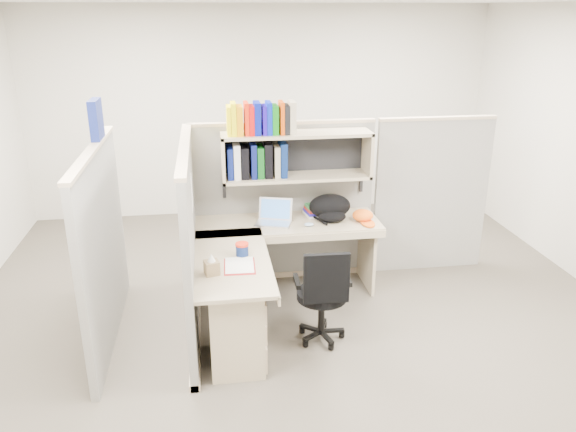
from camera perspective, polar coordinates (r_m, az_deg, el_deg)
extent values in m
plane|color=#36302A|center=(5.13, 0.92, -10.52)|extent=(6.00, 6.00, 0.00)
plane|color=beige|center=(7.49, -2.76, 10.46)|extent=(6.00, 0.00, 6.00)
cube|color=slate|center=(5.60, -0.51, 1.25)|extent=(1.80, 0.06, 1.60)
cube|color=tan|center=(5.39, -0.53, 9.47)|extent=(1.80, 0.08, 0.03)
cube|color=slate|center=(4.72, -9.89, -2.82)|extent=(0.06, 1.80, 1.60)
cube|color=tan|center=(4.47, -10.52, 6.84)|extent=(0.08, 1.80, 0.03)
cube|color=slate|center=(4.80, -18.27, -3.20)|extent=(0.06, 1.80, 1.60)
cube|color=slate|center=(6.00, 14.32, 1.91)|extent=(1.20, 0.06, 1.60)
cube|color=navy|center=(4.85, -18.92, 9.27)|extent=(0.07, 0.27, 0.32)
cube|color=white|center=(4.72, -9.75, 2.38)|extent=(0.00, 0.21, 0.28)
cube|color=tan|center=(5.23, 0.87, 8.33)|extent=(1.40, 0.34, 0.03)
cube|color=tan|center=(5.33, 0.85, 4.01)|extent=(1.40, 0.34, 0.03)
cube|color=tan|center=(5.21, -6.64, 5.84)|extent=(0.03, 0.34, 0.44)
cube|color=tan|center=(5.42, 8.07, 6.35)|extent=(0.03, 0.34, 0.44)
cube|color=black|center=(5.43, 0.59, 6.56)|extent=(1.38, 0.01, 0.41)
cube|color=yellow|center=(5.12, -6.05, 9.62)|extent=(0.03, 0.20, 0.26)
cube|color=#EADF04|center=(5.12, -5.57, 9.81)|extent=(0.05, 0.20, 0.29)
cube|color=orange|center=(5.12, -4.97, 9.67)|extent=(0.06, 0.20, 0.26)
cube|color=red|center=(5.12, -4.26, 9.86)|extent=(0.04, 0.20, 0.29)
cube|color=#B70708|center=(5.13, -3.77, 9.71)|extent=(0.05, 0.20, 0.26)
cube|color=#040F89|center=(5.13, -3.17, 9.90)|extent=(0.06, 0.20, 0.29)
cube|color=#18059B|center=(5.14, -2.46, 9.76)|extent=(0.04, 0.20, 0.26)
cube|color=#051AA5|center=(5.14, -1.98, 9.94)|extent=(0.04, 0.20, 0.29)
cube|color=#07640D|center=(5.15, -1.38, 9.79)|extent=(0.06, 0.20, 0.26)
cube|color=#C53B04|center=(5.16, -0.68, 9.98)|extent=(0.04, 0.20, 0.29)
cube|color=black|center=(5.16, -0.20, 9.83)|extent=(0.05, 0.20, 0.26)
cube|color=tan|center=(5.17, 0.39, 10.01)|extent=(0.06, 0.20, 0.29)
cube|color=#081353|center=(5.24, -5.92, 5.46)|extent=(0.05, 0.24, 0.29)
cube|color=silver|center=(5.24, -5.24, 5.65)|extent=(0.06, 0.24, 0.32)
cube|color=black|center=(5.25, -4.45, 5.52)|extent=(0.07, 0.24, 0.29)
cube|color=#070E48|center=(5.25, -3.56, 5.72)|extent=(0.05, 0.24, 0.32)
cube|color=#094411|center=(5.26, -2.88, 5.59)|extent=(0.06, 0.24, 0.29)
cube|color=black|center=(5.26, -2.10, 5.78)|extent=(0.07, 0.24, 0.32)
cube|color=gray|center=(5.28, -1.21, 5.66)|extent=(0.05, 0.24, 0.29)
cube|color=#071A4D|center=(5.28, -0.54, 5.84)|extent=(0.06, 0.24, 0.32)
cube|color=tan|center=(5.32, -0.02, -0.76)|extent=(1.74, 0.60, 0.03)
cube|color=tan|center=(4.57, -5.72, -4.57)|extent=(0.60, 1.34, 0.03)
cube|color=tan|center=(5.06, 0.47, -2.34)|extent=(1.74, 0.02, 0.07)
cube|color=tan|center=(4.60, -1.96, -4.76)|extent=(0.02, 1.34, 0.07)
cube|color=tan|center=(4.44, -5.31, -10.86)|extent=(0.40, 0.55, 0.68)
cube|color=tan|center=(4.35, -2.60, -8.43)|extent=(0.02, 0.50, 0.16)
cube|color=tan|center=(4.44, -2.57, -10.47)|extent=(0.02, 0.50, 0.16)
cube|color=tan|center=(4.55, -2.52, -12.85)|extent=(0.02, 0.50, 0.22)
cube|color=#B2B2B7|center=(4.35, -2.47, -8.43)|extent=(0.01, 0.12, 0.01)
cube|color=tan|center=(5.65, 8.00, -3.67)|extent=(0.03, 0.55, 0.70)
cylinder|color=#0D1E4F|center=(4.61, -4.68, -3.48)|extent=(0.10, 0.10, 0.09)
cylinder|color=red|center=(4.59, -4.70, -2.89)|extent=(0.11, 0.11, 0.02)
ellipsoid|color=#93B2D0|center=(5.22, 2.14, -0.86)|extent=(0.10, 0.08, 0.03)
cylinder|color=silver|center=(5.48, -0.53, 0.54)|extent=(0.07, 0.07, 0.09)
cylinder|color=black|center=(4.66, 3.45, -7.99)|extent=(0.41, 0.41, 0.06)
cube|color=black|center=(4.38, 3.93, -6.35)|extent=(0.36, 0.06, 0.41)
cylinder|color=black|center=(4.74, 3.41, -9.81)|extent=(0.05, 0.05, 0.36)
cylinder|color=black|center=(4.85, 3.36, -11.93)|extent=(0.40, 0.40, 0.09)
cube|color=black|center=(4.57, 0.91, -6.64)|extent=(0.04, 0.24, 0.04)
cube|color=black|center=(4.63, 6.03, -6.35)|extent=(0.04, 0.24, 0.04)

